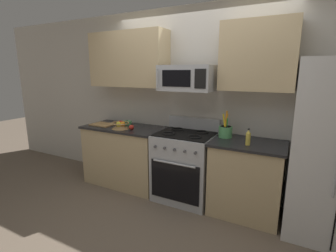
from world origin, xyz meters
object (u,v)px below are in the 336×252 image
object	(u,v)px
cutting_board	(103,124)
fruit_basket	(120,125)
microwave	(187,78)
utensil_crock	(225,131)
prep_bowl	(127,123)
bottle_oil	(248,138)
apple_loose	(131,127)
range_oven	(185,165)

from	to	relation	value
cutting_board	fruit_basket	bearing A→B (deg)	-10.86
microwave	utensil_crock	bearing A→B (deg)	8.95
microwave	fruit_basket	xyz separation A→B (m)	(-0.98, -0.16, -0.68)
cutting_board	prep_bowl	distance (m)	0.38
cutting_board	utensil_crock	bearing A→B (deg)	4.89
utensil_crock	fruit_basket	world-z (taller)	utensil_crock
utensil_crock	bottle_oil	bearing A→B (deg)	-34.82
bottle_oil	prep_bowl	distance (m)	1.91
utensil_crock	apple_loose	xyz separation A→B (m)	(-1.30, -0.22, -0.05)
utensil_crock	fruit_basket	distance (m)	1.50
range_oven	utensil_crock	distance (m)	0.73
bottle_oil	microwave	bearing A→B (deg)	170.20
fruit_basket	cutting_board	bearing A→B (deg)	169.14
range_oven	utensil_crock	size ratio (longest dim) A/B	3.25
range_oven	cutting_board	xyz separation A→B (m)	(-1.39, -0.05, 0.44)
utensil_crock	cutting_board	size ratio (longest dim) A/B	0.96
apple_loose	prep_bowl	world-z (taller)	apple_loose
bottle_oil	prep_bowl	xyz separation A→B (m)	(-1.89, 0.27, -0.06)
fruit_basket	bottle_oil	size ratio (longest dim) A/B	1.37
microwave	bottle_oil	size ratio (longest dim) A/B	3.63
microwave	prep_bowl	xyz separation A→B (m)	(-1.07, 0.12, -0.71)
range_oven	fruit_basket	world-z (taller)	range_oven
prep_bowl	utensil_crock	bearing A→B (deg)	-1.62
fruit_basket	prep_bowl	xyz separation A→B (m)	(-0.09, 0.29, -0.02)
apple_loose	fruit_basket	bearing A→B (deg)	-175.10
fruit_basket	prep_bowl	size ratio (longest dim) A/B	1.86
fruit_basket	prep_bowl	bearing A→B (deg)	107.67
fruit_basket	prep_bowl	distance (m)	0.30
apple_loose	cutting_board	world-z (taller)	apple_loose
microwave	range_oven	bearing A→B (deg)	-89.92
range_oven	bottle_oil	xyz separation A→B (m)	(0.82, -0.11, 0.52)
range_oven	cutting_board	distance (m)	1.46
range_oven	microwave	distance (m)	1.17
cutting_board	apple_loose	bearing A→B (deg)	-6.05
microwave	cutting_board	bearing A→B (deg)	-176.59
apple_loose	range_oven	bearing A→B (deg)	8.42
cutting_board	prep_bowl	size ratio (longest dim) A/B	2.49
utensil_crock	apple_loose	distance (m)	1.32
fruit_basket	apple_loose	world-z (taller)	fruit_basket
cutting_board	microwave	bearing A→B (deg)	3.41
microwave	utensil_crock	size ratio (longest dim) A/B	2.07
microwave	cutting_board	world-z (taller)	microwave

